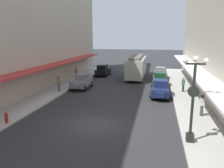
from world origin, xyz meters
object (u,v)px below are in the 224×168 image
(parked_car_3, at_px, (82,81))
(pedestrian_0, at_px, (59,84))
(parked_car_0, at_px, (160,79))
(parked_car_1, at_px, (160,73))
(pedestrian_4, at_px, (183,85))
(pedestrian_1, at_px, (76,72))
(pedestrian_2, at_px, (202,105))
(fire_hydrant, at_px, (6,118))
(parked_car_2, at_px, (161,88))
(parked_car_4, at_px, (103,70))
(streetcar, at_px, (137,66))
(lamp_post_with_clock, at_px, (193,96))

(parked_car_3, bearing_deg, pedestrian_0, -127.06)
(pedestrian_0, bearing_deg, parked_car_0, 25.48)
(parked_car_0, bearing_deg, parked_car_1, 89.11)
(parked_car_1, xyz_separation_m, pedestrian_4, (2.51, -7.99, 0.05))
(pedestrian_1, bearing_deg, parked_car_0, -13.04)
(pedestrian_2, bearing_deg, fire_hydrant, -162.54)
(parked_car_2, height_order, parked_car_4, same)
(parked_car_1, xyz_separation_m, parked_car_3, (-9.65, -8.08, 0.00))
(parked_car_3, xyz_separation_m, pedestrian_1, (-2.98, 5.84, 0.07))
(pedestrian_0, bearing_deg, streetcar, 55.07)
(parked_car_1, bearing_deg, pedestrian_0, -137.46)
(fire_hydrant, bearing_deg, parked_car_4, 85.34)
(lamp_post_with_clock, distance_m, pedestrian_4, 13.02)
(pedestrian_0, bearing_deg, pedestrian_2, -20.20)
(parked_car_4, xyz_separation_m, fire_hydrant, (-1.79, -21.96, -0.38))
(parked_car_4, relative_size, pedestrian_4, 2.62)
(pedestrian_2, xyz_separation_m, pedestrian_4, (-0.61, 8.03, -0.02))
(parked_car_0, height_order, parked_car_4, same)
(parked_car_3, xyz_separation_m, pedestrian_4, (12.16, 0.09, 0.05))
(pedestrian_1, height_order, pedestrian_2, same)
(parked_car_3, relative_size, pedestrian_2, 2.56)
(parked_car_1, relative_size, pedestrian_1, 2.56)
(parked_car_1, height_order, parked_car_4, same)
(parked_car_3, relative_size, pedestrian_0, 2.56)
(parked_car_4, height_order, pedestrian_4, parked_car_4)
(parked_car_3, bearing_deg, parked_car_4, 88.08)
(parked_car_0, distance_m, parked_car_3, 10.01)
(parked_car_1, height_order, pedestrian_1, parked_car_1)
(parked_car_0, xyz_separation_m, lamp_post_with_clock, (1.71, -15.68, 2.04))
(parked_car_2, relative_size, fire_hydrant, 5.25)
(pedestrian_4, bearing_deg, pedestrian_2, -85.65)
(parked_car_0, distance_m, fire_hydrant, 18.92)
(streetcar, xyz_separation_m, lamp_post_with_clock, (5.30, -21.51, 1.08))
(streetcar, height_order, pedestrian_2, streetcar)
(parked_car_1, height_order, pedestrian_0, parked_car_1)
(streetcar, distance_m, pedestrian_2, 18.06)
(parked_car_2, distance_m, pedestrian_4, 3.43)
(pedestrian_1, distance_m, pedestrian_4, 16.20)
(parked_car_4, xyz_separation_m, pedestrian_0, (-2.23, -12.08, 0.07))
(parked_car_0, xyz_separation_m, pedestrian_1, (-12.55, 2.91, 0.07))
(parked_car_1, xyz_separation_m, pedestrian_1, (-12.63, -2.23, 0.07))
(lamp_post_with_clock, xyz_separation_m, pedestrian_2, (1.50, 4.81, -1.97))
(parked_car_0, height_order, pedestrian_0, parked_car_0)
(parked_car_0, bearing_deg, fire_hydrant, -125.71)
(parked_car_2, xyz_separation_m, pedestrian_0, (-11.53, -0.32, 0.07))
(parked_car_2, height_order, pedestrian_0, parked_car_2)
(parked_car_2, bearing_deg, pedestrian_2, -61.11)
(parked_car_2, height_order, fire_hydrant, parked_car_2)
(fire_hydrant, xyz_separation_m, pedestrian_1, (-1.51, 18.26, 0.45))
(parked_car_0, relative_size, fire_hydrant, 5.24)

